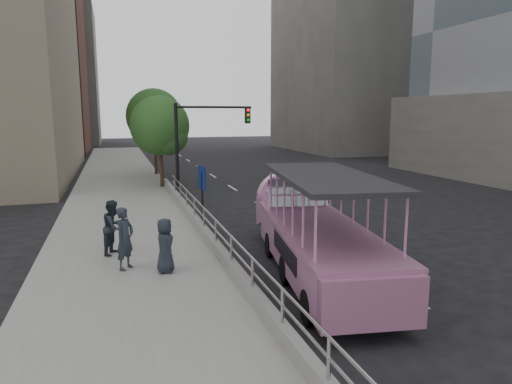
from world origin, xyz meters
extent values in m
plane|color=black|center=(0.00, 0.00, 0.00)|extent=(160.00, 160.00, 0.00)
cube|color=#9E9F99|center=(-5.75, 10.00, 0.15)|extent=(5.50, 80.00, 0.30)
cube|color=gray|center=(-3.12, 2.00, 0.48)|extent=(0.24, 30.00, 0.36)
cylinder|color=#B3B2B7|center=(-3.12, -6.00, 1.01)|extent=(0.07, 0.07, 0.70)
cylinder|color=#B3B2B7|center=(-3.12, -4.00, 1.01)|extent=(0.07, 0.07, 0.70)
cylinder|color=#B3B2B7|center=(-3.12, -2.00, 1.01)|extent=(0.07, 0.07, 0.70)
cylinder|color=#B3B2B7|center=(-3.12, 0.00, 1.01)|extent=(0.07, 0.07, 0.70)
cylinder|color=#B3B2B7|center=(-3.12, 2.00, 1.01)|extent=(0.07, 0.07, 0.70)
cylinder|color=#B3B2B7|center=(-3.12, 4.00, 1.01)|extent=(0.07, 0.07, 0.70)
cylinder|color=#B3B2B7|center=(-3.12, 6.00, 1.01)|extent=(0.07, 0.07, 0.70)
cylinder|color=#B3B2B7|center=(-3.12, 8.00, 1.01)|extent=(0.07, 0.07, 0.70)
cylinder|color=#B3B2B7|center=(-3.12, 10.00, 1.01)|extent=(0.07, 0.07, 0.70)
cylinder|color=#B3B2B7|center=(-3.12, 12.00, 1.01)|extent=(0.07, 0.07, 0.70)
cylinder|color=#B3B2B7|center=(-3.12, 2.00, 1.01)|extent=(0.06, 22.00, 0.06)
cylinder|color=#B3B2B7|center=(-3.12, 2.00, 1.34)|extent=(0.06, 22.00, 0.06)
cylinder|color=black|center=(-2.06, -2.97, 0.40)|extent=(0.43, 0.84, 0.80)
cylinder|color=black|center=(-0.13, -3.28, 0.40)|extent=(0.43, 0.84, 0.80)
cylinder|color=black|center=(-1.67, -0.52, 0.40)|extent=(0.43, 0.84, 0.80)
cylinder|color=black|center=(0.26, -0.83, 0.40)|extent=(0.43, 0.84, 0.80)
cylinder|color=black|center=(-1.28, 1.93, 0.40)|extent=(0.43, 0.84, 0.80)
cylinder|color=black|center=(0.65, 1.62, 0.40)|extent=(0.43, 0.84, 0.80)
cube|color=#CF83BA|center=(-0.68, -0.50, 0.91)|extent=(3.33, 7.52, 1.11)
cube|color=#CF83BA|center=(-0.01, 3.70, 1.13)|extent=(2.44, 2.20, 1.38)
cylinder|color=#CF83BA|center=(0.11, 4.44, 1.40)|extent=(2.15, 0.94, 2.08)
cube|color=#9F5C84|center=(-1.27, -4.22, 0.91)|extent=(2.24, 0.65, 1.11)
cube|color=#9F5C84|center=(-0.68, -0.50, 1.52)|extent=(3.48, 7.80, 0.11)
cube|color=#252527|center=(-0.74, -0.85, 3.00)|extent=(3.24, 6.14, 0.12)
cube|color=#8F9BA9|center=(-0.25, 2.17, 2.06)|extent=(2.04, 0.51, 0.93)
cube|color=#CF83BA|center=(-0.19, 2.56, 1.79)|extent=(2.06, 1.18, 0.44)
imported|color=silver|center=(1.50, 4.69, 0.63)|extent=(2.31, 3.92, 1.25)
imported|color=#242B35|center=(-5.90, 1.20, 1.19)|extent=(0.74, 0.78, 1.78)
imported|color=#242B35|center=(-6.21, 2.81, 1.16)|extent=(0.96, 1.04, 1.72)
imported|color=#242B35|center=(-4.85, 0.61, 1.06)|extent=(0.65, 0.84, 1.53)
cylinder|color=black|center=(-3.00, 4.89, 1.25)|extent=(0.08, 0.08, 2.50)
cube|color=navy|center=(-3.00, 4.89, 2.30)|extent=(0.20, 0.60, 0.90)
cube|color=silver|center=(-2.97, 4.89, 2.30)|extent=(0.13, 0.38, 0.55)
cylinder|color=black|center=(-2.90, 12.50, 2.60)|extent=(0.18, 0.18, 5.20)
cylinder|color=black|center=(-0.90, 12.50, 5.00)|extent=(4.20, 0.12, 0.12)
cube|color=black|center=(1.00, 12.50, 4.55)|extent=(0.28, 0.22, 0.85)
sphere|color=red|center=(1.00, 12.37, 4.85)|extent=(0.16, 0.16, 0.16)
cylinder|color=#3D281B|center=(-3.40, 16.00, 1.54)|extent=(0.22, 0.22, 3.08)
sphere|color=#2F6227|center=(-3.40, 16.00, 3.96)|extent=(3.52, 3.52, 3.52)
sphere|color=#2F6227|center=(-3.00, 15.70, 3.41)|extent=(2.42, 2.42, 2.42)
cylinder|color=#3D281B|center=(-3.20, 22.00, 1.74)|extent=(0.22, 0.22, 3.47)
sphere|color=#2F6227|center=(-3.20, 22.00, 4.46)|extent=(3.97, 3.97, 3.97)
sphere|color=#2F6227|center=(-2.80, 21.70, 3.84)|extent=(2.73, 2.73, 2.73)
cube|color=gray|center=(26.00, 42.00, 16.00)|extent=(20.00, 20.00, 32.00)
cube|color=gray|center=(-16.00, 64.00, 10.00)|extent=(16.00, 14.00, 20.00)
camera|label=1|loc=(-6.07, -11.75, 4.66)|focal=32.00mm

